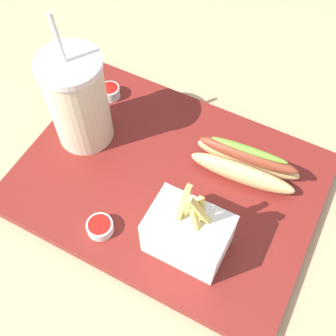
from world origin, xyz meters
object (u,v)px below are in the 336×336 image
(soda_cup, at_px, (78,101))
(fries_basket, at_px, (188,233))
(hot_dog_1, at_px, (245,164))
(ketchup_cup_1, at_px, (110,91))
(ketchup_cup_2, at_px, (100,227))

(soda_cup, xyz_separation_m, fries_basket, (-0.24, 0.10, -0.04))
(soda_cup, distance_m, hot_dog_1, 0.27)
(fries_basket, xyz_separation_m, ketchup_cup_1, (0.24, -0.19, -0.03))
(fries_basket, distance_m, ketchup_cup_1, 0.31)
(hot_dog_1, bearing_deg, fries_basket, 80.87)
(ketchup_cup_1, xyz_separation_m, ketchup_cup_2, (-0.12, 0.23, -0.00))
(fries_basket, distance_m, hot_dog_1, 0.15)
(soda_cup, distance_m, ketchup_cup_2, 0.19)
(fries_basket, bearing_deg, ketchup_cup_1, -37.78)
(soda_cup, xyz_separation_m, ketchup_cup_2, (-0.11, 0.14, -0.07))
(ketchup_cup_1, distance_m, ketchup_cup_2, 0.26)
(ketchup_cup_1, relative_size, ketchup_cup_2, 0.88)
(ketchup_cup_1, height_order, ketchup_cup_2, ketchup_cup_1)
(hot_dog_1, height_order, ketchup_cup_2, hot_dog_1)
(soda_cup, relative_size, fries_basket, 1.45)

